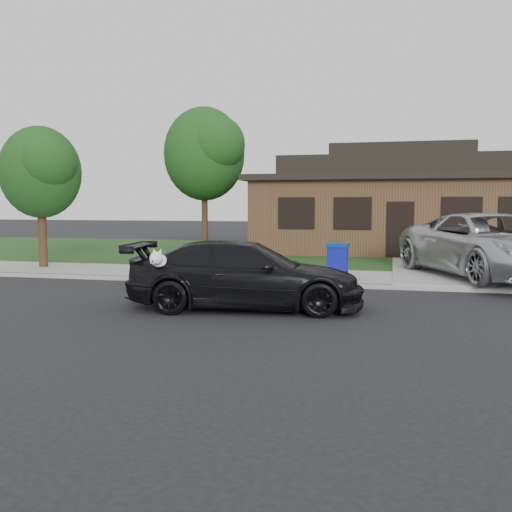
# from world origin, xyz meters

# --- Properties ---
(ground) EXTENTS (120.00, 120.00, 0.00)m
(ground) POSITION_xyz_m (0.00, 0.00, 0.00)
(ground) COLOR black
(ground) RESTS_ON ground
(sidewalk) EXTENTS (60.00, 3.00, 0.12)m
(sidewalk) POSITION_xyz_m (0.00, 5.00, 0.06)
(sidewalk) COLOR gray
(sidewalk) RESTS_ON ground
(curb) EXTENTS (60.00, 0.12, 0.12)m
(curb) POSITION_xyz_m (0.00, 3.50, 0.06)
(curb) COLOR gray
(curb) RESTS_ON ground
(lawn) EXTENTS (60.00, 13.00, 0.13)m
(lawn) POSITION_xyz_m (0.00, 13.00, 0.07)
(lawn) COLOR #193814
(lawn) RESTS_ON ground
(driveway) EXTENTS (4.50, 13.00, 0.14)m
(driveway) POSITION_xyz_m (6.00, 10.00, 0.07)
(driveway) COLOR gray
(driveway) RESTS_ON ground
(sedan) EXTENTS (5.11, 2.62, 1.42)m
(sedan) POSITION_xyz_m (0.75, 0.03, 0.71)
(sedan) COLOR black
(sedan) RESTS_ON ground
(minivan) EXTENTS (5.21, 7.12, 1.80)m
(minivan) POSITION_xyz_m (6.39, 5.56, 1.04)
(minivan) COLOR #B2B4BA
(minivan) RESTS_ON driveway
(recycling_bin) EXTENTS (0.60, 0.64, 0.99)m
(recycling_bin) POSITION_xyz_m (2.27, 4.35, 0.62)
(recycling_bin) COLOR #0D1194
(recycling_bin) RESTS_ON sidewalk
(house) EXTENTS (12.60, 8.60, 4.65)m
(house) POSITION_xyz_m (4.00, 15.00, 2.13)
(house) COLOR #422B1C
(house) RESTS_ON ground
(tree_0) EXTENTS (3.78, 3.60, 6.34)m
(tree_0) POSITION_xyz_m (-4.34, 12.88, 4.48)
(tree_0) COLOR #332114
(tree_0) RESTS_ON ground
(tree_2) EXTENTS (2.73, 2.60, 4.59)m
(tree_2) POSITION_xyz_m (-7.38, 5.11, 3.27)
(tree_2) COLOR #332114
(tree_2) RESTS_ON ground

